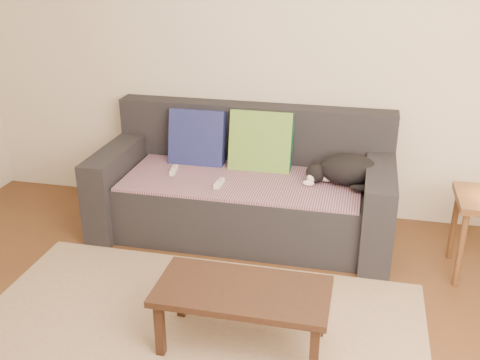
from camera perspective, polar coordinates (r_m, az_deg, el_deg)
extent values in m
cube|color=beige|center=(4.23, 1.82, 13.66)|extent=(4.50, 0.04, 2.60)
cube|color=#232328|center=(4.08, 0.26, -2.75)|extent=(1.70, 0.78, 0.42)
cube|color=#232328|center=(4.28, 1.45, 4.77)|extent=(2.10, 0.18, 0.45)
cube|color=#232328|center=(4.33, -12.09, -0.40)|extent=(0.20, 0.90, 0.60)
cube|color=#232328|center=(3.97, 13.79, -2.82)|extent=(0.20, 0.90, 0.60)
cube|color=#402B51|center=(3.97, 0.20, -0.01)|extent=(1.66, 0.74, 0.02)
cube|color=#121B51|center=(4.24, -4.36, 4.29)|extent=(0.42, 0.19, 0.43)
cube|color=#0D553B|center=(4.13, 2.14, 3.82)|extent=(0.46, 0.22, 0.47)
ellipsoid|color=black|center=(3.93, 10.93, 1.10)|extent=(0.49, 0.44, 0.21)
sphere|color=black|center=(3.91, 7.73, 0.72)|extent=(0.18, 0.18, 0.14)
sphere|color=white|center=(3.88, 7.22, 0.18)|extent=(0.08, 0.08, 0.06)
ellipsoid|color=black|center=(3.80, 12.25, -0.83)|extent=(0.17, 0.12, 0.05)
cube|color=white|center=(4.11, -6.74, 0.99)|extent=(0.05, 0.15, 0.03)
cube|color=white|center=(3.86, -2.13, -0.35)|extent=(0.04, 0.15, 0.03)
cylinder|color=brown|center=(3.70, 21.50, -6.65)|extent=(0.04, 0.04, 0.50)
cylinder|color=brown|center=(4.01, 20.89, -4.24)|extent=(0.04, 0.04, 0.50)
cube|color=tan|center=(3.09, -5.50, -16.82)|extent=(2.50, 1.80, 0.01)
cube|color=#321D13|center=(2.91, 0.25, -11.25)|extent=(0.89, 0.45, 0.04)
cube|color=#321D13|center=(2.98, -8.13, -14.81)|extent=(0.04, 0.04, 0.32)
cube|color=#321D13|center=(2.84, 7.55, -17.00)|extent=(0.04, 0.04, 0.32)
cube|color=#321D13|center=(3.24, -6.00, -11.29)|extent=(0.04, 0.04, 0.32)
cube|color=#321D13|center=(3.11, 8.22, -13.06)|extent=(0.04, 0.04, 0.32)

